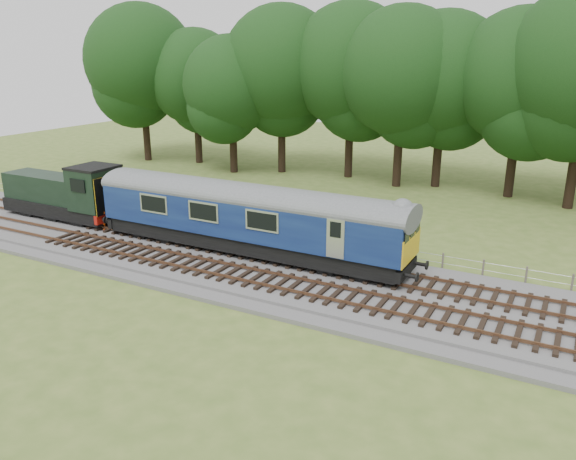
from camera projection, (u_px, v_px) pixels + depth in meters
The scene contains 9 objects.
ground at pixel (336, 287), 26.97m from camera, with size 120.00×120.00×0.00m, color #4A6425.
ballast at pixel (336, 284), 26.92m from camera, with size 70.00×7.00×0.35m, color #4C4C4F.
track_north at pixel (347, 270), 28.02m from camera, with size 67.20×2.40×0.21m.
track_south at pixel (322, 291), 25.50m from camera, with size 67.20×2.40×0.21m.
fence at pixel (369, 258), 30.75m from camera, with size 64.00×0.12×1.00m, color #6B6054, non-canonical shape.
tree_line at pixel (445, 192), 45.44m from camera, with size 70.00×8.00×18.00m, color black, non-canonical shape.
dmu_railcar at pixel (247, 213), 30.00m from camera, with size 18.05×2.86×3.88m.
shunter_loco at pixel (66, 194), 36.48m from camera, with size 8.92×2.60×3.38m.
worker at pixel (102, 216), 34.43m from camera, with size 0.60×0.39×1.64m, color #FD4A0D.
Camera 1 is at (9.75, -22.99, 10.81)m, focal length 35.00 mm.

